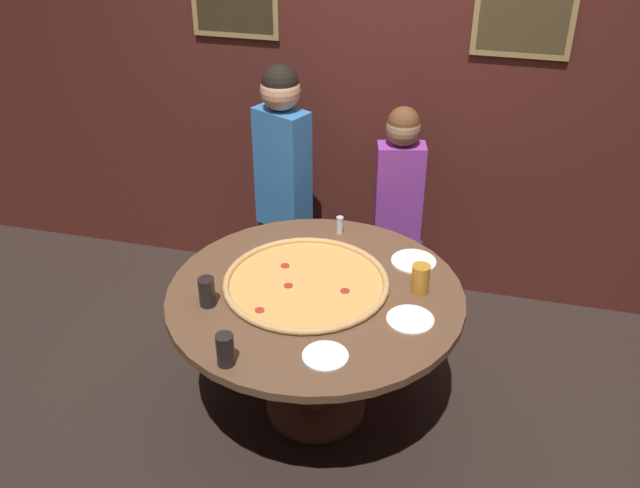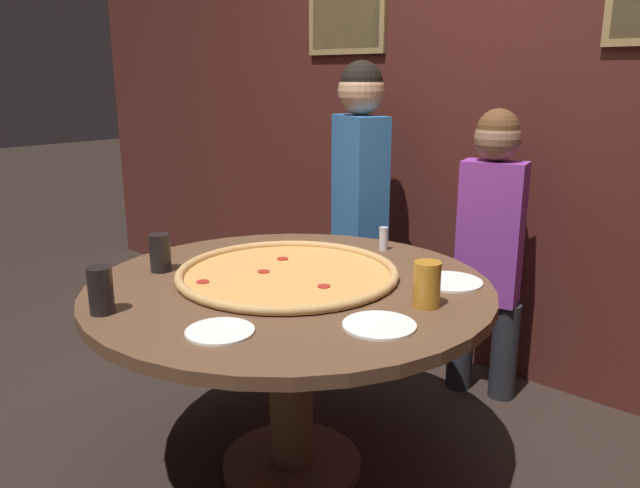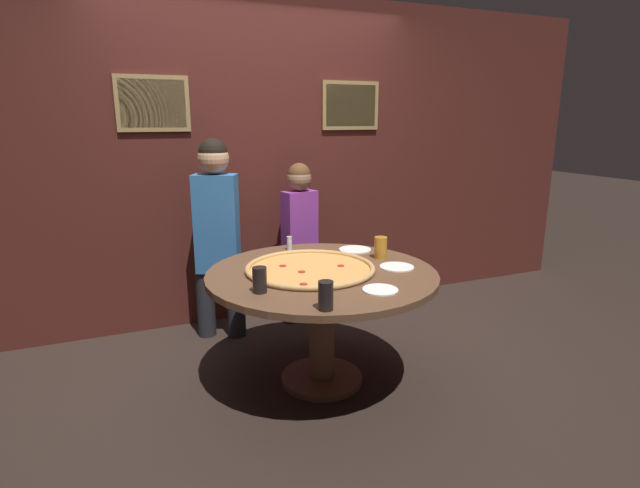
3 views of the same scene
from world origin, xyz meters
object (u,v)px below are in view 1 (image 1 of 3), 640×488
at_px(drink_cup_near_left, 225,350).
at_px(drink_cup_far_right, 207,292).
at_px(diner_far_left, 399,199).
at_px(giant_pizza, 306,282).
at_px(drink_cup_by_shaker, 421,279).
at_px(white_plate_far_back, 414,261).
at_px(diner_side_left, 283,174).
at_px(condiment_shaker, 340,225).
at_px(white_plate_left_side, 410,319).
at_px(white_plate_beside_cup, 325,356).
at_px(dining_table, 315,318).

bearing_deg(drink_cup_near_left, drink_cup_far_right, 121.81).
xyz_separation_m(drink_cup_far_right, diner_far_left, (0.69, 1.24, -0.07)).
height_order(giant_pizza, drink_cup_by_shaker, drink_cup_by_shaker).
height_order(drink_cup_far_right, white_plate_far_back, drink_cup_far_right).
distance_m(drink_cup_near_left, white_plate_far_back, 1.15).
distance_m(diner_side_left, diner_far_left, 0.69).
bearing_deg(diner_side_left, condiment_shaker, 163.19).
bearing_deg(white_plate_left_side, condiment_shaker, 125.39).
bearing_deg(diner_side_left, white_plate_far_back, 171.11).
bearing_deg(drink_cup_by_shaker, drink_cup_far_right, -159.90).
bearing_deg(condiment_shaker, drink_cup_near_left, -100.67).
bearing_deg(white_plate_far_back, white_plate_beside_cup, -107.47).
height_order(drink_cup_far_right, condiment_shaker, drink_cup_far_right).
bearing_deg(dining_table, white_plate_beside_cup, -70.32).
bearing_deg(drink_cup_by_shaker, condiment_shaker, 137.91).
bearing_deg(white_plate_left_side, drink_cup_far_right, -173.13).
bearing_deg(giant_pizza, white_plate_beside_cup, -66.19).
height_order(drink_cup_by_shaker, condiment_shaker, drink_cup_by_shaker).
xyz_separation_m(giant_pizza, white_plate_beside_cup, (0.22, -0.49, -0.01)).
xyz_separation_m(giant_pizza, drink_cup_by_shaker, (0.53, 0.08, 0.06)).
distance_m(drink_cup_far_right, drink_cup_by_shaker, 0.99).
relative_size(white_plate_beside_cup, diner_side_left, 0.13).
bearing_deg(white_plate_far_back, dining_table, -137.84).
xyz_separation_m(drink_cup_by_shaker, white_plate_beside_cup, (-0.32, -0.56, -0.07)).
distance_m(white_plate_left_side, diner_far_left, 1.15).
bearing_deg(white_plate_left_side, diner_far_left, 101.40).
xyz_separation_m(giant_pizza, drink_cup_far_right, (-0.40, -0.26, 0.06)).
distance_m(white_plate_beside_cup, condiment_shaker, 1.02).
xyz_separation_m(giant_pizza, diner_side_left, (-0.39, 0.90, 0.10)).
relative_size(drink_cup_far_right, white_plate_far_back, 0.62).
bearing_deg(giant_pizza, white_plate_far_back, 34.74).
bearing_deg(diner_side_left, drink_cup_by_shaker, 163.03).
distance_m(drink_cup_by_shaker, diner_side_left, 1.24).
xyz_separation_m(dining_table, white_plate_beside_cup, (0.16, -0.44, 0.16)).
height_order(dining_table, drink_cup_near_left, drink_cup_near_left).
bearing_deg(drink_cup_far_right, condiment_shaker, 60.47).
relative_size(giant_pizza, condiment_shaker, 8.24).
xyz_separation_m(giant_pizza, diner_far_left, (0.30, 0.97, -0.01)).
bearing_deg(giant_pizza, white_plate_left_side, -16.37).
distance_m(condiment_shaker, diner_far_left, 0.52).
relative_size(drink_cup_near_left, white_plate_left_side, 0.68).
bearing_deg(drink_cup_by_shaker, dining_table, -165.45).
xyz_separation_m(diner_side_left, diner_far_left, (0.68, 0.07, -0.12)).
height_order(white_plate_far_back, diner_far_left, diner_far_left).
height_order(white_plate_far_back, diner_side_left, diner_side_left).
distance_m(giant_pizza, drink_cup_by_shaker, 0.54).
height_order(giant_pizza, condiment_shaker, condiment_shaker).
xyz_separation_m(white_plate_left_side, diner_far_left, (-0.23, 1.13, -0.00)).
bearing_deg(white_plate_beside_cup, white_plate_left_side, 47.39).
relative_size(white_plate_beside_cup, diner_far_left, 0.15).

